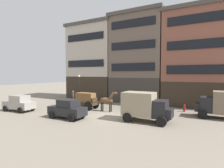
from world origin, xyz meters
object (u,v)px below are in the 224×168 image
cargo_wagon (86,100)px  sedan_dark (68,109)px  delivery_truck_far (223,104)px  pedestrian_officer (73,95)px  sedan_light (19,103)px  streetlamp_curbside (79,84)px  draft_horse (107,100)px  delivery_truck_near (145,106)px  fire_hydrant_curbside (184,108)px

cargo_wagon → sedan_dark: cargo_wagon is taller
delivery_truck_far → pedestrian_officer: size_ratio=2.43×
sedan_dark → pedestrian_officer: (-6.39, 8.17, 0.07)m
sedan_light → streetlamp_curbside: size_ratio=0.93×
draft_horse → sedan_light: bearing=-152.9°
delivery_truck_near → sedan_light: delivery_truck_near is taller
sedan_dark → pedestrian_officer: size_ratio=2.06×
sedan_light → pedestrian_officer: 8.34m
delivery_truck_far → streetlamp_curbside: streetlamp_curbside is taller
draft_horse → sedan_light: draft_horse is taller
cargo_wagon → sedan_light: (-6.08, -4.62, -0.23)m
sedan_dark → streetlamp_curbside: size_ratio=0.90×
delivery_truck_near → fire_hydrant_curbside: delivery_truck_near is taller
fire_hydrant_curbside → sedan_dark: bearing=-138.2°
streetlamp_curbside → fire_hydrant_curbside: streetlamp_curbside is taller
streetlamp_curbside → cargo_wagon: bearing=-43.6°
pedestrian_officer → fire_hydrant_curbside: (15.98, 0.39, -0.55)m
pedestrian_officer → streetlamp_curbside: (0.75, 0.60, 1.69)m
cargo_wagon → streetlamp_curbside: size_ratio=0.71×
sedan_light → draft_horse: bearing=27.1°
sedan_dark → pedestrian_officer: 10.37m
cargo_wagon → fire_hydrant_curbside: bearing=20.8°
pedestrian_officer → sedan_dark: bearing=-52.0°
cargo_wagon → fire_hydrant_curbside: size_ratio=3.52×
fire_hydrant_curbside → streetlamp_curbside: bearing=179.2°
delivery_truck_far → cargo_wagon: bearing=-170.4°
delivery_truck_far → draft_horse: bearing=-167.9°
cargo_wagon → streetlamp_curbside: 6.40m
sedan_light → fire_hydrant_curbside: 18.93m
delivery_truck_far → pedestrian_officer: bearing=176.3°
sedan_dark → cargo_wagon: bearing=104.3°
draft_horse → sedan_dark: size_ratio=0.63×
sedan_light → delivery_truck_near: bearing=10.1°
draft_horse → delivery_truck_near: delivery_truck_near is taller
delivery_truck_near → sedan_dark: size_ratio=1.18×
sedan_dark → delivery_truck_near: bearing=19.1°
pedestrian_officer → fire_hydrant_curbside: 15.99m
delivery_truck_near → streetlamp_curbside: bearing=153.2°
streetlamp_curbside → fire_hydrant_curbside: bearing=-0.8°
delivery_truck_far → pedestrian_officer: delivery_truck_far is taller
cargo_wagon → fire_hydrant_curbside: (10.73, 4.08, -0.72)m
draft_horse → delivery_truck_near: size_ratio=0.54×
streetlamp_curbside → fire_hydrant_curbside: (15.23, -0.21, -2.24)m
cargo_wagon → pedestrian_officer: cargo_wagon is taller
cargo_wagon → sedan_light: bearing=-142.8°
cargo_wagon → sedan_dark: size_ratio=0.79×
streetlamp_curbside → sedan_light: bearing=-100.1°
delivery_truck_far → sedan_dark: 14.86m
delivery_truck_far → streetlamp_curbside: bearing=174.3°
pedestrian_officer → fire_hydrant_curbside: bearing=1.4°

